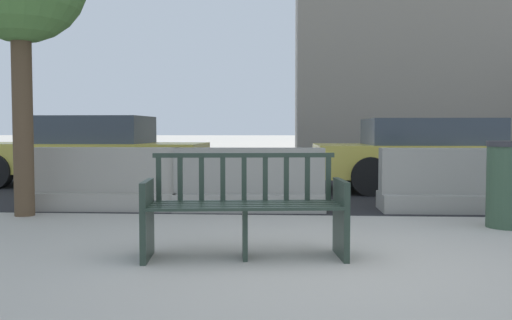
# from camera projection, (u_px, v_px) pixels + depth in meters

# --- Properties ---
(ground_plane) EXTENTS (200.00, 200.00, 0.00)m
(ground_plane) POSITION_uv_depth(u_px,v_px,m) (338.00, 267.00, 4.50)
(ground_plane) COLOR #ADA89E
(street_asphalt) EXTENTS (120.00, 12.00, 0.01)m
(street_asphalt) POSITION_uv_depth(u_px,v_px,m) (308.00, 176.00, 13.17)
(street_asphalt) COLOR black
(street_asphalt) RESTS_ON ground
(street_bench) EXTENTS (1.74, 0.70, 0.88)m
(street_bench) POSITION_uv_depth(u_px,v_px,m) (245.00, 211.00, 4.83)
(street_bench) COLOR #28382D
(street_bench) RESTS_ON ground
(jersey_barrier_centre) EXTENTS (2.02, 0.75, 0.84)m
(jersey_barrier_centre) POSITION_uv_depth(u_px,v_px,m) (250.00, 185.00, 7.65)
(jersey_barrier_centre) COLOR gray
(jersey_barrier_centre) RESTS_ON ground
(jersey_barrier_left) EXTENTS (2.01, 0.71, 0.84)m
(jersey_barrier_left) POSITION_uv_depth(u_px,v_px,m) (107.00, 184.00, 7.77)
(jersey_barrier_left) COLOR #9E998E
(jersey_barrier_left) RESTS_ON ground
(jersey_barrier_right) EXTENTS (2.01, 0.71, 0.84)m
(jersey_barrier_right) POSITION_uv_depth(u_px,v_px,m) (456.00, 186.00, 7.54)
(jersey_barrier_right) COLOR gray
(jersey_barrier_right) RESTS_ON ground
(car_taxi_near) EXTENTS (4.59, 1.98, 1.34)m
(car_taxi_near) POSITION_uv_depth(u_px,v_px,m) (90.00, 151.00, 11.14)
(car_taxi_near) COLOR #DBC64C
(car_taxi_near) RESTS_ON ground
(car_sedan_mid) EXTENTS (4.39, 1.94, 1.28)m
(car_sedan_mid) POSITION_uv_depth(u_px,v_px,m) (437.00, 154.00, 10.03)
(car_sedan_mid) COLOR #DBC64C
(car_sedan_mid) RESTS_ON ground
(trash_bin) EXTENTS (0.48, 0.48, 0.96)m
(trash_bin) POSITION_uv_depth(u_px,v_px,m) (508.00, 184.00, 6.30)
(trash_bin) COLOR #334C38
(trash_bin) RESTS_ON ground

